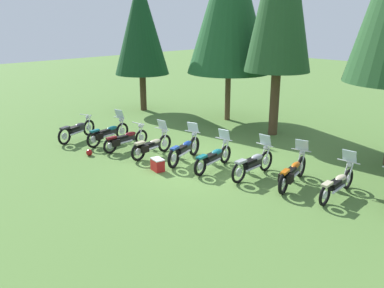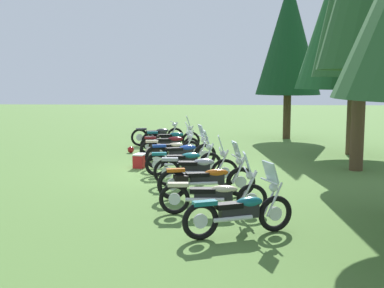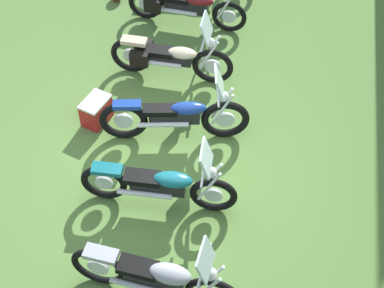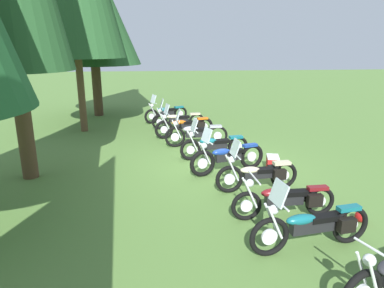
{
  "view_description": "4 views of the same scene",
  "coord_description": "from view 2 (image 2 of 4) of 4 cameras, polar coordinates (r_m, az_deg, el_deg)",
  "views": [
    {
      "loc": [
        9.91,
        -10.33,
        5.3
      ],
      "look_at": [
        -0.14,
        -0.29,
        0.86
      ],
      "focal_mm": 38.21,
      "sensor_mm": 36.0,
      "label": 1
    },
    {
      "loc": [
        15.35,
        0.99,
        2.9
      ],
      "look_at": [
        0.58,
        0.28,
        0.95
      ],
      "focal_mm": 46.7,
      "sensor_mm": 36.0,
      "label": 2
    },
    {
      "loc": [
        5.84,
        2.04,
        7.77
      ],
      "look_at": [
        -0.14,
        0.31,
        0.57
      ],
      "focal_mm": 59.61,
      "sensor_mm": 36.0,
      "label": 3
    },
    {
      "loc": [
        -10.07,
        1.85,
        3.6
      ],
      "look_at": [
        0.47,
        0.78,
        0.56
      ],
      "focal_mm": 32.48,
      "sensor_mm": 36.0,
      "label": 4
    }
  ],
  "objects": [
    {
      "name": "motorcycle_8",
      "position": [
        10.73,
        2.63,
        -5.71
      ],
      "size": [
        0.72,
        2.33,
        1.34
      ],
      "rotation": [
        0.0,
        0.0,
        1.61
      ],
      "color": "black",
      "rests_on": "ground_plane"
    },
    {
      "name": "motorcycle_0",
      "position": [
        21.79,
        -3.92,
        1.09
      ],
      "size": [
        0.95,
        2.25,
        1.03
      ],
      "rotation": [
        0.0,
        0.0,
        1.89
      ],
      "color": "black",
      "rests_on": "ground_plane"
    },
    {
      "name": "ground_plane",
      "position": [
        15.65,
        -0.91,
        -3.18
      ],
      "size": [
        80.0,
        80.0,
        0.0
      ],
      "primitive_type": "plane",
      "color": "#547A38"
    },
    {
      "name": "motorcycle_9",
      "position": [
        9.35,
        5.58,
        -7.64
      ],
      "size": [
        1.01,
        2.09,
        1.36
      ],
      "rotation": [
        0.0,
        0.0,
        1.95
      ],
      "color": "black",
      "rests_on": "ground_plane"
    },
    {
      "name": "pine_tree_0",
      "position": [
        24.57,
        11.0,
        11.9
      ],
      "size": [
        3.09,
        3.09,
        7.59
      ],
      "color": "#42301E",
      "rests_on": "ground_plane"
    },
    {
      "name": "motorcycle_3",
      "position": [
        17.64,
        -2.59,
        -0.46
      ],
      "size": [
        0.75,
        2.18,
        1.37
      ],
      "rotation": [
        0.0,
        0.0,
        1.66
      ],
      "color": "black",
      "rests_on": "ground_plane"
    },
    {
      "name": "motorcycle_5",
      "position": [
        14.94,
        -0.85,
        -1.88
      ],
      "size": [
        0.73,
        2.3,
        1.36
      ],
      "rotation": [
        0.0,
        0.0,
        1.71
      ],
      "color": "black",
      "rests_on": "ground_plane"
    },
    {
      "name": "motorcycle_7",
      "position": [
        12.14,
        1.6,
        -4.05
      ],
      "size": [
        0.87,
        2.41,
        1.38
      ],
      "rotation": [
        0.0,
        0.0,
        1.79
      ],
      "color": "black",
      "rests_on": "ground_plane"
    },
    {
      "name": "dropped_helmet",
      "position": [
        19.71,
        -7.01,
        -0.65
      ],
      "size": [
        0.25,
        0.25,
        0.25
      ],
      "primitive_type": "sphere",
      "color": "maroon",
      "rests_on": "ground_plane"
    },
    {
      "name": "motorcycle_1",
      "position": [
        20.31,
        -2.51,
        0.65
      ],
      "size": [
        0.75,
        2.38,
        1.38
      ],
      "rotation": [
        0.0,
        0.0,
        1.72
      ],
      "color": "black",
      "rests_on": "ground_plane"
    },
    {
      "name": "motorcycle_4",
      "position": [
        16.27,
        -1.15,
        -1.04
      ],
      "size": [
        0.93,
        2.32,
        1.4
      ],
      "rotation": [
        0.0,
        0.0,
        1.87
      ],
      "color": "black",
      "rests_on": "ground_plane"
    },
    {
      "name": "motorcycle_2",
      "position": [
        19.12,
        -2.72,
        0.09
      ],
      "size": [
        0.77,
        2.31,
        0.98
      ],
      "rotation": [
        0.0,
        0.0,
        1.61
      ],
      "color": "black",
      "rests_on": "ground_plane"
    },
    {
      "name": "motorcycle_6",
      "position": [
        13.49,
        0.58,
        -2.74
      ],
      "size": [
        0.7,
        2.32,
        1.38
      ],
      "rotation": [
        0.0,
        0.0,
        1.59
      ],
      "color": "black",
      "rests_on": "ground_plane"
    },
    {
      "name": "picnic_cooler",
      "position": [
        16.44,
        -5.95,
        -1.89
      ],
      "size": [
        0.57,
        0.44,
        0.45
      ],
      "color": "red",
      "rests_on": "ground_plane"
    }
  ]
}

